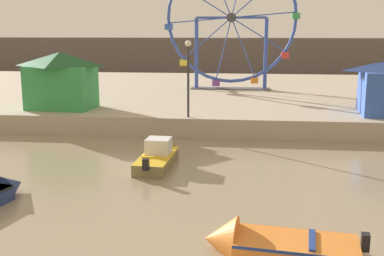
{
  "coord_description": "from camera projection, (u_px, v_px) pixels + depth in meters",
  "views": [
    {
      "loc": [
        2.23,
        -6.37,
        5.68
      ],
      "look_at": [
        0.27,
        11.52,
        1.87
      ],
      "focal_mm": 44.82,
      "sensor_mm": 36.0,
      "label": 1
    }
  ],
  "objects": [
    {
      "name": "quay_promenade",
      "position": [
        215.0,
        95.0,
        36.84
      ],
      "size": [
        110.0,
        24.83,
        1.02
      ],
      "primitive_type": "cube",
      "color": "tan",
      "rests_on": "ground_plane"
    },
    {
      "name": "distant_town_skyline",
      "position": [
        226.0,
        56.0,
        57.72
      ],
      "size": [
        140.0,
        3.0,
        4.4
      ],
      "primitive_type": "cube",
      "color": "#564C47",
      "rests_on": "ground_plane"
    },
    {
      "name": "motorboat_orange_hull",
      "position": [
        266.0,
        244.0,
        12.24
      ],
      "size": [
        4.15,
        1.89,
        1.35
      ],
      "rotation": [
        0.0,
        0.0,
        3.01
      ],
      "color": "orange",
      "rests_on": "ground_plane"
    },
    {
      "name": "motorboat_olive_wood",
      "position": [
        160.0,
        155.0,
        20.43
      ],
      "size": [
        1.43,
        4.34,
        1.46
      ],
      "rotation": [
        0.0,
        0.0,
        1.52
      ],
      "color": "olive",
      "rests_on": "ground_plane"
    },
    {
      "name": "ferris_wheel_blue_frame",
      "position": [
        231.0,
        21.0,
        35.57
      ],
      "size": [
        9.99,
        1.2,
        10.18
      ],
      "color": "#334CA8",
      "rests_on": "quay_promenade"
    },
    {
      "name": "carnival_booth_green_kiosk",
      "position": [
        61.0,
        79.0,
        27.59
      ],
      "size": [
        4.17,
        2.99,
        3.25
      ],
      "rotation": [
        0.0,
        0.0,
        -0.08
      ],
      "color": "#33934C",
      "rests_on": "quay_promenade"
    },
    {
      "name": "promenade_lamp_near",
      "position": [
        188.0,
        68.0,
        24.69
      ],
      "size": [
        0.32,
        0.32,
        3.99
      ],
      "color": "#2D2D33",
      "rests_on": "quay_promenade"
    }
  ]
}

